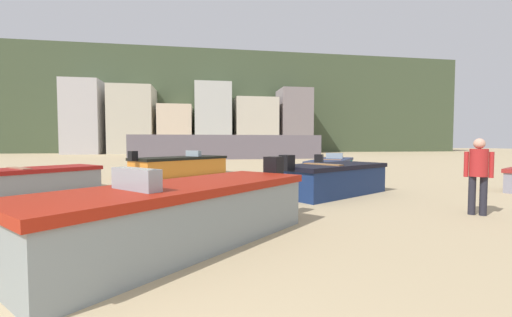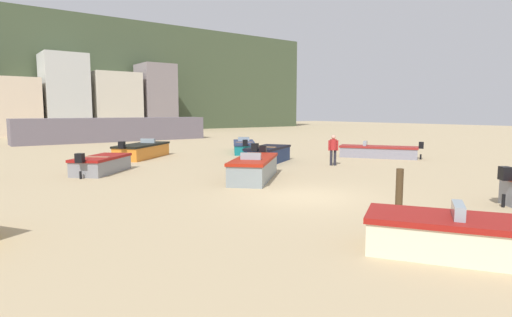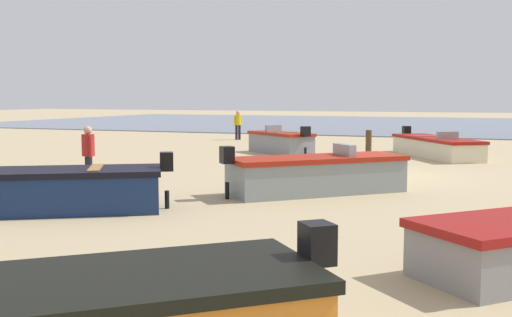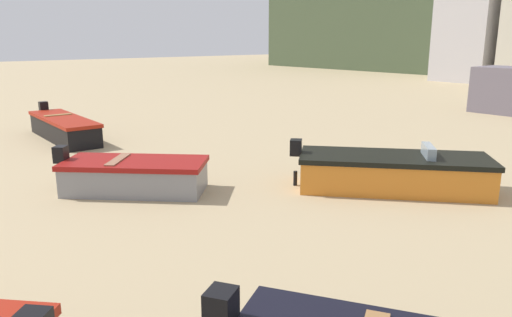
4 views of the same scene
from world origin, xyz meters
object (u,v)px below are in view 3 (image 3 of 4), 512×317
(boat_cream_1, at_px, (436,147))
(boat_navy_3, at_px, (76,190))
(boat_grey_0, at_px, (317,174))
(beach_walker_foreground, at_px, (238,123))
(mooring_post_near_water, at_px, (368,147))
(beach_walker_distant, at_px, (88,151))
(boat_grey_6, at_px, (281,143))

(boat_cream_1, relative_size, boat_navy_3, 1.37)
(boat_grey_0, bearing_deg, beach_walker_foreground, 165.39)
(mooring_post_near_water, relative_size, beach_walker_distant, 0.75)
(boat_grey_6, xyz_separation_m, beach_walker_foreground, (4.97, -7.15, 0.48))
(mooring_post_near_water, bearing_deg, boat_grey_0, 90.54)
(boat_cream_1, bearing_deg, boat_grey_0, 47.90)
(boat_navy_3, bearing_deg, mooring_post_near_water, -50.28)
(boat_grey_0, height_order, boat_navy_3, boat_grey_0)
(mooring_post_near_water, relative_size, beach_walker_foreground, 0.75)
(boat_grey_6, distance_m, beach_walker_foreground, 8.73)
(beach_walker_foreground, height_order, beach_walker_distant, same)
(boat_grey_0, relative_size, boat_navy_3, 1.11)
(mooring_post_near_water, height_order, beach_walker_foreground, beach_walker_foreground)
(boat_grey_0, relative_size, boat_cream_1, 0.81)
(boat_cream_1, xyz_separation_m, mooring_post_near_water, (1.97, 3.77, 0.21))
(mooring_post_near_water, bearing_deg, boat_grey_6, -33.45)
(boat_cream_1, height_order, mooring_post_near_water, mooring_post_near_water)
(boat_navy_3, bearing_deg, boat_grey_0, -74.80)
(boat_grey_0, relative_size, beach_walker_distant, 2.63)
(boat_grey_6, bearing_deg, boat_grey_0, -117.80)
(boat_cream_1, distance_m, boat_navy_3, 16.09)
(boat_grey_0, distance_m, beach_walker_foreground, 19.34)
(boat_grey_6, bearing_deg, beach_walker_foreground, 73.29)
(boat_grey_0, xyz_separation_m, boat_navy_3, (4.05, 4.17, -0.02))
(boat_navy_3, xyz_separation_m, boat_grey_6, (0.26, -13.98, 0.01))
(beach_walker_distant, bearing_deg, boat_cream_1, 93.19)
(boat_navy_3, distance_m, boat_grey_6, 13.99)
(boat_grey_6, bearing_deg, boat_navy_3, -140.44)
(boat_grey_0, distance_m, beach_walker_distant, 6.12)
(boat_navy_3, height_order, beach_walker_distant, beach_walker_distant)
(boat_grey_0, relative_size, mooring_post_near_water, 3.49)
(boat_navy_3, height_order, boat_grey_6, boat_grey_6)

